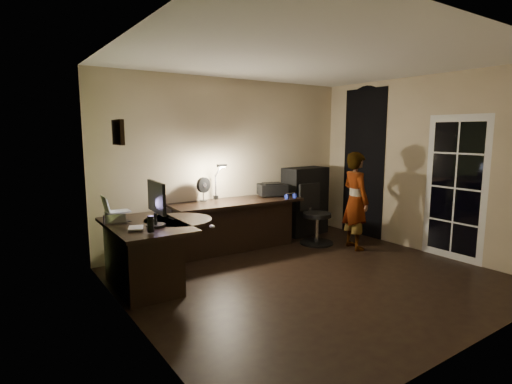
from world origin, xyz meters
TOP-DOWN VIEW (x-y plane):
  - floor at (0.00, 0.00)m, footprint 4.50×4.00m
  - ceiling at (0.00, 0.00)m, footprint 4.50×4.00m
  - wall_back at (0.00, 2.00)m, footprint 4.50×0.01m
  - wall_front at (0.00, -2.00)m, footprint 4.50×0.01m
  - wall_left at (-2.25, 0.00)m, footprint 0.01×4.00m
  - wall_right at (2.25, 0.00)m, footprint 0.01×4.00m
  - green_wall_overlay at (-2.24, 0.00)m, footprint 0.00×4.00m
  - arched_doorway at (2.24, 1.15)m, footprint 0.01×0.90m
  - french_door at (2.24, -0.55)m, footprint 0.02×0.92m
  - framed_picture at (-2.22, 0.45)m, footprint 0.04×0.30m
  - desk_left at (-1.83, 0.92)m, footprint 0.85×1.37m
  - desk_right at (-0.13, 1.63)m, footprint 2.13×0.84m
  - cabinet at (1.43, 1.78)m, footprint 0.83×0.44m
  - laptop_stand at (-2.11, 1.17)m, footprint 0.30×0.27m
  - laptop at (-2.07, 1.17)m, footprint 0.30×0.28m
  - monitor at (-1.79, 0.68)m, footprint 0.14×0.56m
  - mouse at (-1.31, 0.22)m, footprint 0.07×0.10m
  - phone at (-1.99, 1.10)m, footprint 0.08×0.13m
  - pen at (-1.51, 0.91)m, footprint 0.02×0.13m
  - speaker at (-1.94, 0.42)m, footprint 0.07×0.07m
  - notepad at (-2.01, 0.69)m, footprint 0.22×0.26m
  - desk_fan at (-0.61, 1.80)m, footprint 0.26×0.19m
  - headphones at (0.62, 1.21)m, footprint 0.21×0.09m
  - printer at (0.62, 1.69)m, footprint 0.54×0.48m
  - desk_lamp at (-0.38, 1.83)m, footprint 0.19×0.29m
  - office_chair at (1.15, 1.16)m, footprint 0.61×0.61m
  - person at (1.47, 0.63)m, footprint 0.49×0.63m

SIDE VIEW (x-z plane):
  - floor at x=0.00m, z-range -0.01..0.00m
  - desk_left at x=-1.83m, z-range 0.00..0.78m
  - desk_right at x=-0.13m, z-range 0.00..0.79m
  - office_chair at x=1.15m, z-range 0.00..0.99m
  - cabinet at x=1.43m, z-range 0.00..1.22m
  - person at x=1.47m, z-range 0.00..1.55m
  - phone at x=-1.99m, z-range 0.80..0.81m
  - pen at x=-1.51m, z-range 0.80..0.81m
  - notepad at x=-2.01m, z-range 0.80..0.81m
  - mouse at x=-1.31m, z-range 0.80..0.83m
  - laptop_stand at x=-2.11m, z-range 0.80..0.90m
  - headphones at x=0.62m, z-range 0.81..0.91m
  - speaker at x=-1.94m, z-range 0.80..0.97m
  - printer at x=0.62m, z-range 0.81..1.01m
  - monitor at x=-1.79m, z-range 0.80..1.17m
  - desk_fan at x=-0.61m, z-range 0.81..1.17m
  - laptop at x=-2.07m, z-range 0.91..1.11m
  - french_door at x=2.24m, z-range 0.00..2.10m
  - desk_lamp at x=-0.38m, z-range 0.81..1.40m
  - arched_doorway at x=2.24m, z-range 0.00..2.60m
  - wall_back at x=0.00m, z-range 0.00..2.70m
  - wall_front at x=0.00m, z-range 0.00..2.70m
  - wall_left at x=-2.25m, z-range 0.00..2.70m
  - wall_right at x=2.25m, z-range 0.00..2.70m
  - green_wall_overlay at x=-2.24m, z-range 0.00..2.70m
  - framed_picture at x=-2.22m, z-range 1.73..1.98m
  - ceiling at x=0.00m, z-range 2.70..2.71m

